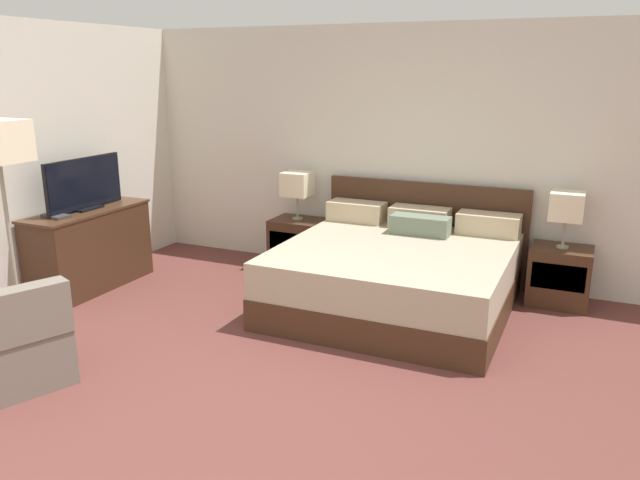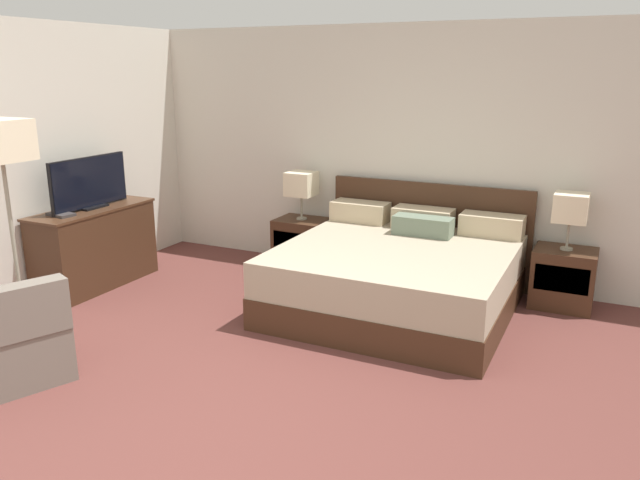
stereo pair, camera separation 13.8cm
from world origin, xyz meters
name	(u,v)px [view 1 (the left image)]	position (x,y,z in m)	size (l,w,h in m)	color
ground_plane	(195,450)	(0.00, 0.00, 0.00)	(10.82, 10.82, 0.00)	brown
wall_back	(394,153)	(0.00, 3.64, 1.28)	(6.86, 0.06, 2.56)	silver
wall_left	(24,164)	(-2.86, 1.50, 1.28)	(0.06, 5.41, 2.56)	silver
bed	(397,274)	(0.38, 2.63, 0.32)	(2.07, 1.99, 1.01)	#422819
nightstand_left	(298,243)	(-0.97, 3.33, 0.27)	(0.54, 0.44, 0.55)	#422819
nightstand_right	(559,276)	(1.73, 3.33, 0.27)	(0.54, 0.44, 0.55)	#422819
table_lamp_left	(297,184)	(-0.97, 3.33, 0.93)	(0.29, 0.29, 0.52)	gray
table_lamp_right	(567,207)	(1.73, 3.33, 0.93)	(0.29, 0.29, 0.52)	gray
dresser	(90,248)	(-2.56, 1.90, 0.41)	(0.49, 1.30, 0.80)	#422819
tv	(84,185)	(-2.56, 1.91, 1.04)	(0.18, 0.94, 0.50)	black
book_red_cover	(56,216)	(-2.56, 1.53, 0.81)	(0.25, 0.15, 0.03)	#383333
armchair_by_window	(10,346)	(-1.60, 0.14, 0.28)	(0.90, 0.89, 0.76)	#70665B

